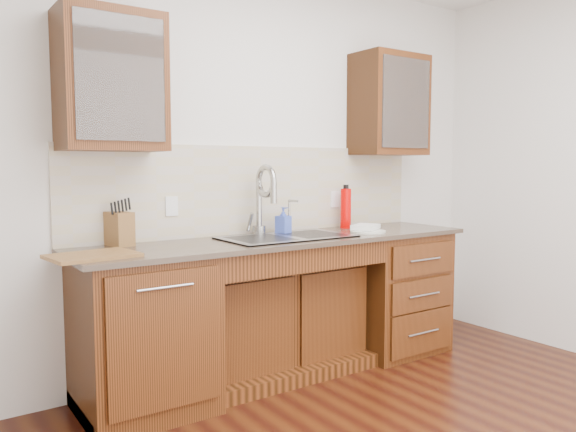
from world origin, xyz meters
TOP-DOWN VIEW (x-y plane):
  - wall_back at (0.00, 1.80)m, footprint 4.00×0.10m
  - base_cabinet_left at (-0.95, 1.44)m, footprint 0.70×0.62m
  - base_cabinet_center at (0.00, 1.53)m, footprint 1.20×0.44m
  - base_cabinet_right at (0.95, 1.44)m, footprint 0.70×0.62m
  - countertop at (0.00, 1.43)m, footprint 2.70×0.65m
  - backsplash at (0.00, 1.74)m, footprint 2.70×0.02m
  - sink at (0.00, 1.41)m, footprint 0.84×0.46m
  - faucet at (-0.07, 1.64)m, footprint 0.04×0.04m
  - filter_tap at (0.18, 1.65)m, footprint 0.02×0.02m
  - upper_cabinet_left at (-1.05, 1.58)m, footprint 0.55×0.34m
  - upper_cabinet_right at (1.05, 1.58)m, footprint 0.55×0.34m
  - outlet_left at (-0.65, 1.73)m, footprint 0.08×0.01m
  - outlet_right at (0.65, 1.73)m, footprint 0.08×0.01m
  - soap_bottle at (0.08, 1.57)m, footprint 0.11×0.11m
  - water_bottle at (0.67, 1.63)m, footprint 0.10×0.10m
  - plate at (0.62, 1.33)m, footprint 0.28×0.28m
  - dish_towel at (0.65, 1.38)m, footprint 0.26×0.23m
  - knife_block at (-1.00, 1.66)m, footprint 0.14×0.19m
  - cutting_board at (-1.25, 1.32)m, footprint 0.45×0.34m
  - cup_left_a at (-1.19, 1.58)m, footprint 0.17×0.17m
  - cup_left_b at (-0.96, 1.58)m, footprint 0.11×0.11m
  - cup_right_a at (0.92, 1.58)m, footprint 0.13×0.13m
  - cup_right_b at (1.17, 1.58)m, footprint 0.12×0.12m

SIDE VIEW (x-z plane):
  - base_cabinet_center at x=0.00m, z-range 0.00..0.70m
  - base_cabinet_left at x=-0.95m, z-range 0.00..0.88m
  - base_cabinet_right at x=0.95m, z-range 0.00..0.88m
  - sink at x=0.00m, z-range 0.73..0.92m
  - countertop at x=0.00m, z-range 0.88..0.91m
  - plate at x=0.62m, z-range 0.91..0.92m
  - cutting_board at x=-1.25m, z-range 0.91..0.93m
  - dish_towel at x=0.65m, z-range 0.93..0.96m
  - soap_bottle at x=0.08m, z-range 0.91..1.09m
  - knife_block at x=-1.00m, z-range 0.91..1.11m
  - filter_tap at x=0.18m, z-range 0.91..1.15m
  - water_bottle at x=0.67m, z-range 0.91..1.20m
  - faucet at x=-0.07m, z-range 0.91..1.31m
  - outlet_left at x=-0.65m, z-range 1.06..1.18m
  - outlet_right at x=0.65m, z-range 1.06..1.18m
  - backsplash at x=0.00m, z-range 0.91..1.50m
  - wall_back at x=0.00m, z-range 0.00..2.70m
  - cup_left_b at x=-0.96m, z-range 1.72..1.81m
  - cup_right_a at x=0.92m, z-range 1.72..1.82m
  - cup_right_b at x=1.17m, z-range 1.72..1.82m
  - cup_left_a at x=-1.19m, z-range 1.72..1.83m
  - upper_cabinet_left at x=-1.05m, z-range 1.45..2.20m
  - upper_cabinet_right at x=1.05m, z-range 1.45..2.20m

